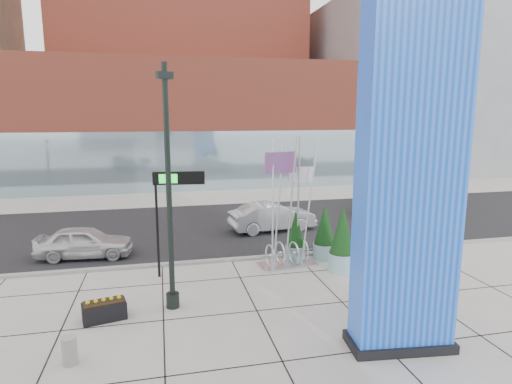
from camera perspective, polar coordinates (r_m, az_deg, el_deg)
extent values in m
plane|color=#9E9991|center=(15.28, -4.52, -14.28)|extent=(160.00, 160.00, 0.00)
cube|color=black|center=(24.68, -7.87, -4.70)|extent=(80.00, 12.00, 0.02)
cube|color=gray|center=(18.95, -6.29, -9.16)|extent=(80.00, 0.30, 0.12)
cube|color=#AE4532|center=(40.89, -8.74, 8.97)|extent=(34.00, 10.00, 11.00)
cube|color=#8CA5B2|center=(36.30, -8.07, 4.09)|extent=(34.00, 0.60, 5.00)
cube|color=slate|center=(53.68, 19.10, 12.55)|extent=(20.00, 18.00, 18.00)
cube|color=blue|center=(11.75, 19.77, 1.72)|extent=(2.72, 1.32, 9.44)
cube|color=black|center=(13.19, 18.50, -18.40)|extent=(2.95, 1.55, 0.26)
cylinder|color=black|center=(13.87, -11.55, 0.16)|extent=(0.18, 0.18, 7.92)
cylinder|color=black|center=(14.96, -11.03, -13.97)|extent=(0.44, 0.44, 0.49)
cube|color=black|center=(13.72, -12.10, 14.97)|extent=(0.54, 0.39, 0.22)
cube|color=silver|center=(18.64, 4.13, -9.54)|extent=(2.57, 1.54, 0.07)
cylinder|color=silver|center=(17.49, 2.04, -1.57)|extent=(0.09, 0.09, 5.51)
cylinder|color=silver|center=(17.97, 3.08, -1.26)|extent=(0.09, 0.09, 5.51)
cylinder|color=silver|center=(17.84, 4.69, -1.37)|extent=(0.09, 0.09, 5.51)
cylinder|color=silver|center=(18.30, 5.86, -1.09)|extent=(0.09, 0.09, 5.51)
cylinder|color=silver|center=(17.93, 7.20, -1.35)|extent=(0.09, 0.09, 5.51)
torus|color=silver|center=(18.17, 1.73, -8.40)|extent=(0.22, 1.00, 1.00)
torus|color=silver|center=(18.51, 3.23, -8.05)|extent=(0.22, 1.00, 1.00)
torus|color=silver|center=(18.46, 5.08, -8.13)|extent=(0.22, 1.00, 1.00)
torus|color=silver|center=(18.83, 6.49, -7.78)|extent=(0.22, 1.00, 1.00)
cube|color=red|center=(17.56, 3.28, 3.93)|extent=(1.41, 0.38, 0.88)
cube|color=silver|center=(18.03, 6.20, 2.29)|extent=(1.10, 0.10, 0.66)
cylinder|color=gray|center=(12.65, -23.60, -18.82)|extent=(0.38, 0.38, 0.75)
cylinder|color=black|center=(17.12, -13.03, -4.45)|extent=(0.10, 0.10, 4.14)
cube|color=black|center=(16.76, -10.25, 1.89)|extent=(1.98, 0.39, 0.49)
cube|color=#19D833|center=(16.64, -11.59, 1.78)|extent=(0.69, 0.09, 0.35)
cylinder|color=#7EA5A9|center=(19.49, 9.05, -7.77)|extent=(1.00, 1.00, 0.70)
cylinder|color=black|center=(19.39, 9.08, -6.79)|extent=(0.92, 0.92, 0.06)
cone|color=black|center=(19.15, 9.16, -4.22)|extent=(0.90, 0.90, 1.80)
cylinder|color=#7EA5A9|center=(18.13, 11.31, -9.12)|extent=(1.11, 1.11, 0.78)
cylinder|color=black|center=(18.00, 11.35, -7.95)|extent=(1.02, 1.02, 0.07)
cone|color=black|center=(17.72, 11.46, -4.89)|extent=(1.00, 1.00, 1.99)
cylinder|color=#7EA5A9|center=(19.26, 5.26, -8.02)|extent=(0.89, 0.89, 0.63)
cylinder|color=black|center=(19.16, 5.27, -7.14)|extent=(0.82, 0.82, 0.05)
cone|color=black|center=(18.94, 5.31, -4.82)|extent=(0.80, 0.80, 1.61)
cube|color=black|center=(14.69, -19.57, -14.73)|extent=(1.42, 0.93, 0.56)
cube|color=black|center=(14.57, -19.64, -13.67)|extent=(1.31, 0.82, 0.06)
imported|color=silver|center=(20.74, -21.89, -6.26)|extent=(4.27, 2.00, 1.41)
imported|color=#A4A5AC|center=(23.67, 2.20, -3.33)|extent=(4.94, 2.32, 1.57)
imported|color=black|center=(28.91, 17.91, -1.29)|extent=(5.80, 3.14, 1.60)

